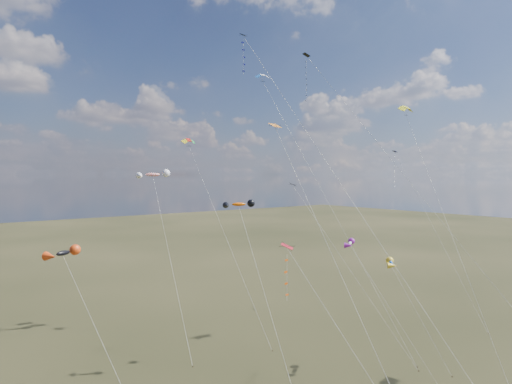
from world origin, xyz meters
TOP-DOWN VIEW (x-y plane):
  - diamond_black_high at (13.86, 21.84)m, footprint 11.34×28.95m
  - diamond_navy_tall at (-2.21, 14.13)m, footprint 3.49×29.33m
  - diamond_black_mid at (6.21, 12.54)m, footprint 8.86×11.36m
  - diamond_red_low at (-8.48, 2.48)m, footprint 5.58×10.77m
  - diamond_navy_right at (29.91, 20.44)m, footprint 1.05×15.66m
  - diamond_orange_center at (-4.67, 4.69)m, footprint 1.17×17.78m
  - parafoil_yellow at (20.89, 13.05)m, footprint 11.37×19.33m
  - parafoil_blue_white at (9.24, 28.07)m, footprint 4.67×23.39m
  - parafoil_tricolor at (1.07, 34.74)m, footprint 3.15×16.61m
  - novelty_black_orange at (-18.41, 25.88)m, footprint 5.03×10.70m
  - novelty_orange_black at (-3.06, 16.98)m, footprint 3.04×11.96m
  - novelty_white_purple at (3.36, 7.25)m, footprint 6.46×8.12m
  - novelty_redwhite_stripe at (-4.08, 35.62)m, footprint 4.58×16.04m
  - novelty_blue_yellow at (10.14, 7.44)m, footprint 4.55×6.41m

SIDE VIEW (x-z plane):
  - novelty_blue_yellow at x=10.14m, z-range 5.48..17.41m
  - novelty_black_orange at x=-18.41m, z-range 6.19..19.86m
  - diamond_red_low at x=-8.48m, z-range 5.14..21.01m
  - diamond_black_mid at x=6.21m, z-range 3.64..23.62m
  - novelty_white_purple at x=3.36m, z-range 6.84..21.47m
  - novelty_orange_black at x=-3.06m, z-range 8.60..26.86m
  - diamond_orange_center at x=-4.67m, z-range 5.65..31.20m
  - diamond_navy_right at x=29.91m, z-range 8.30..32.99m
  - novelty_redwhite_stripe at x=-4.08m, z-range 10.10..31.66m
  - parafoil_tricolor at x=1.07m, z-range 12.43..38.78m
  - parafoil_yellow at x=20.89m, z-range 14.35..44.64m
  - diamond_navy_tall at x=-2.21m, z-range 12.52..48.20m
  - diamond_black_high at x=13.86m, z-range 13.21..50.78m
  - parafoil_blue_white at x=9.24m, z-range 16.80..52.20m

